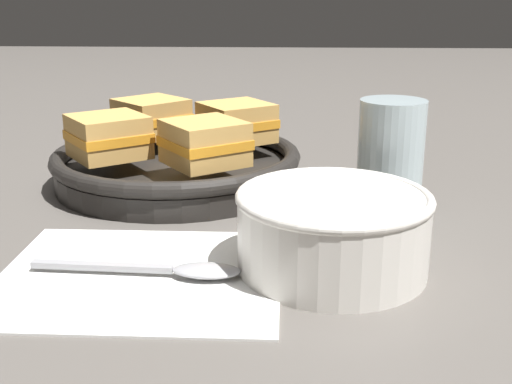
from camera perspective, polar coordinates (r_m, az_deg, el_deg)
The scene contains 10 objects.
ground_plane at distance 0.58m, azimuth -0.78°, elevation -4.45°, with size 4.00×4.00×0.00m, color #56514C.
napkin at distance 0.52m, azimuth -10.28°, elevation -7.18°, with size 0.22×0.19×0.00m.
soup_bowl at distance 0.52m, azimuth 6.85°, elevation -3.03°, with size 0.16×0.16×0.07m.
spoon at distance 0.51m, azimuth -6.99°, elevation -6.85°, with size 0.17×0.03×0.01m.
skillet at distance 0.76m, azimuth -7.03°, elevation 2.36°, with size 0.29×0.29×0.04m.
sandwich_near_left at distance 0.82m, azimuth -9.27°, elevation 6.57°, with size 0.11×0.11×0.05m.
sandwich_near_right at distance 0.72m, azimuth -12.98°, elevation 4.85°, with size 0.11×0.11×0.05m.
sandwich_far_left at distance 0.68m, azimuth -4.59°, elevation 4.39°, with size 0.11×0.11×0.05m.
sandwich_far_right at distance 0.78m, azimuth -1.74°, elevation 6.22°, with size 0.11×0.11×0.05m.
drinking_glass at distance 0.65m, azimuth 11.85°, elevation 2.93°, with size 0.07×0.07×0.12m.
Camera 1 is at (0.03, -0.54, 0.22)m, focal length 45.00 mm.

